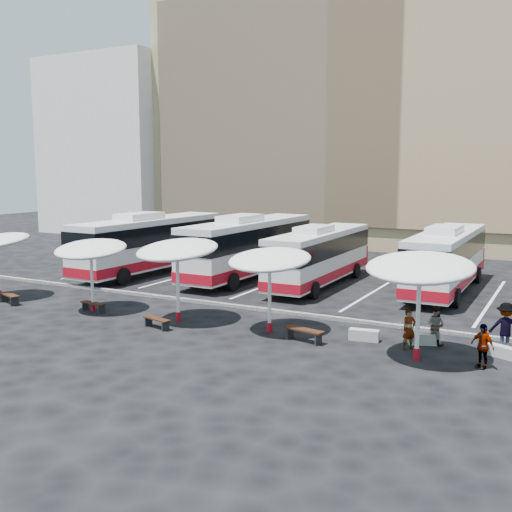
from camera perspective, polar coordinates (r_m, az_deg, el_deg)
The scene contains 24 objects.
ground at distance 29.42m, azimuth -4.50°, elevation -4.86°, with size 120.00×120.00×0.00m, color black.
sandstone_building at distance 58.37m, azimuth 13.01°, elevation 13.93°, with size 42.00×18.25×29.60m.
apartment_block at distance 67.91m, azimuth -11.87°, elevation 10.07°, with size 14.00×14.00×18.00m, color silver.
curb_divider at distance 29.81m, azimuth -3.98°, elevation -4.53°, with size 34.00×0.25×0.15m, color black.
bay_lines at distance 36.26m, azimuth 2.34°, elevation -2.32°, with size 24.15×12.00×0.01m.
bus_0 at distance 39.16m, azimuth -9.98°, elevation 1.33°, with size 3.19×12.54×3.96m.
bus_1 at distance 36.97m, azimuth -0.67°, elevation 1.05°, with size 3.07×12.49×3.95m.
bus_2 at distance 34.73m, azimuth 6.09°, elevation 0.17°, with size 2.70×11.12×3.52m.
bus_3 at distance 34.38m, azimuth 17.71°, elevation -0.13°, with size 2.75×11.60×3.68m.
sunshade_1 at distance 29.01m, azimuth -15.46°, elevation 0.62°, with size 4.01×4.05×3.48m.
sunshade_2 at distance 26.24m, azimuth -7.52°, elevation 0.56°, with size 3.94×3.99×3.74m.
sunshade_3 at distance 24.31m, azimuth 1.31°, elevation -0.38°, with size 3.52×3.56×3.55m.
sunshade_4 at distance 21.37m, azimuth 15.35°, elevation -1.09°, with size 3.72×3.77×3.89m.
wood_bench_0 at distance 32.37m, azimuth -22.41°, elevation -3.57°, with size 1.66×0.94×0.49m.
wood_bench_1 at distance 29.34m, azimuth -15.23°, elevation -4.49°, with size 1.46×0.55×0.44m.
wood_bench_2 at distance 25.74m, azimuth -9.43°, elevation -6.08°, with size 1.50×0.74×0.44m.
wood_bench_3 at distance 23.54m, azimuth 4.59°, elevation -7.22°, with size 1.73×0.77×0.51m.
conc_bench_0 at distance 24.05m, azimuth 10.25°, elevation -7.42°, with size 1.17×0.39×0.44m, color #969690.
conc_bench_1 at distance 24.04m, azimuth 15.71°, elevation -7.61°, with size 1.16×0.39×0.43m, color #969690.
conc_bench_2 at distance 23.38m, azimuth 22.35°, elevation -8.42°, with size 1.10×0.37×0.41m, color #969690.
passenger_0 at distance 23.10m, azimuth 14.36°, elevation -6.76°, with size 0.57×0.37×1.56m, color black.
passenger_1 at distance 24.00m, azimuth 16.75°, elevation -6.34°, with size 0.74×0.58×1.52m, color black.
passenger_2 at distance 21.75m, azimuth 20.75°, elevation -8.01°, with size 0.90×0.38×1.54m, color black.
passenger_3 at distance 23.91m, azimuth 22.66°, elevation -6.29°, with size 1.19×0.68×1.84m, color black.
Camera 1 is at (15.52, -24.09, 6.67)m, focal length 42.00 mm.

